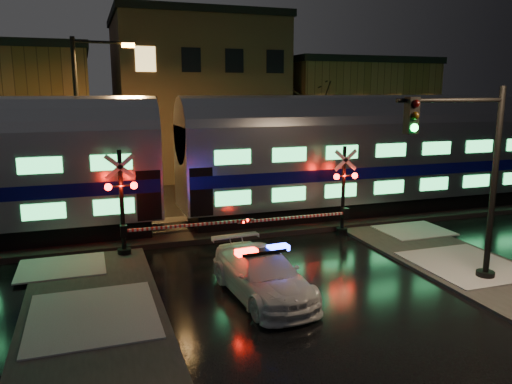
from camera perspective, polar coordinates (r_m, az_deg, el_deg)
ground at (r=19.16m, az=1.73°, el=-7.93°), size 120.00×120.00×0.00m
ballast at (r=23.66m, az=-2.52°, el=-3.84°), size 90.00×4.20×0.24m
sidewalk_left at (r=12.60m, az=-17.83°, el=-19.12°), size 4.00×20.00×0.12m
building_mid at (r=40.30m, az=-6.93°, el=10.51°), size 12.00×11.00×11.50m
building_right at (r=44.44m, az=10.07°, el=8.57°), size 12.00×10.00×8.50m
train at (r=22.37m, az=-9.94°, el=3.65°), size 51.00×3.12×5.92m
police_car at (r=15.81m, az=0.74°, el=-9.39°), size 2.44×5.14×1.61m
crossing_signal_right at (r=22.31m, az=9.22°, el=-0.87°), size 5.65×0.65×4.00m
crossing_signal_left at (r=19.82m, az=-13.99°, el=-2.37°), size 5.92×0.66×4.19m
traffic_light at (r=17.44m, az=23.25°, el=0.98°), size 4.22×0.73×6.52m
streetlight at (r=25.94m, az=-19.03°, el=8.11°), size 2.97×0.31×8.88m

